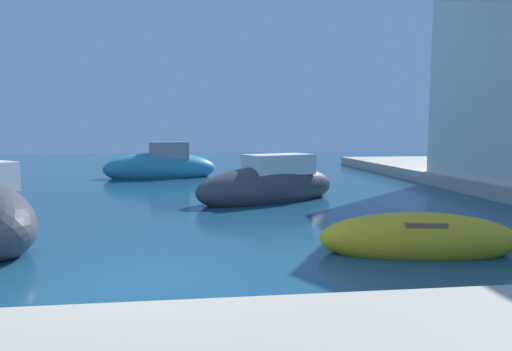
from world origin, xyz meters
TOP-DOWN VIEW (x-y plane):
  - ground at (0.00, 0.00)m, footprint 80.00×80.00m
  - quay_promenade at (4.32, -0.37)m, footprint 44.00×32.00m
  - moored_boat_2 at (4.65, 0.96)m, footprint 3.70×1.65m
  - moored_boat_3 at (2.88, 7.28)m, footprint 5.25×3.57m
  - moored_boat_4 at (-1.27, 14.82)m, footprint 5.47×2.40m

SIDE VIEW (x-z plane):
  - ground at x=0.00m, z-range 0.00..0.00m
  - quay_promenade at x=4.32m, z-range 0.00..0.50m
  - moored_boat_2 at x=4.65m, z-range -0.21..0.76m
  - moored_boat_3 at x=2.88m, z-range -0.41..1.39m
  - moored_boat_4 at x=-1.27m, z-range -0.51..1.55m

